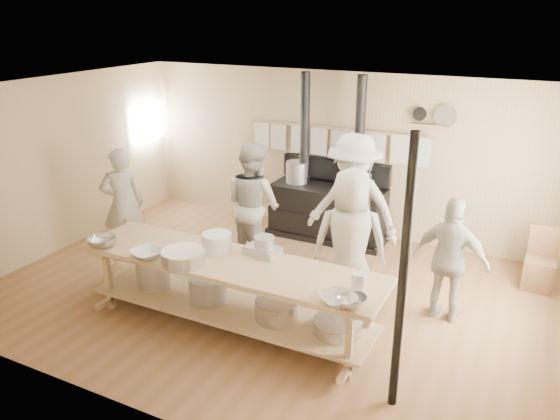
{
  "coord_description": "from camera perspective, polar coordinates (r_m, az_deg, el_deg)",
  "views": [
    {
      "loc": [
        2.98,
        -5.58,
        3.49
      ],
      "look_at": [
        0.09,
        0.2,
        1.1
      ],
      "focal_mm": 35.0,
      "sensor_mm": 36.0,
      "label": 1
    }
  ],
  "objects": [
    {
      "name": "ground",
      "position": [
        7.22,
        -1.38,
        -8.62
      ],
      "size": [
        7.0,
        7.0,
        0.0
      ],
      "primitive_type": "plane",
      "color": "brown",
      "rests_on": "ground"
    },
    {
      "name": "room_shell",
      "position": [
        6.59,
        -1.5,
        3.82
      ],
      "size": [
        7.0,
        7.0,
        7.0
      ],
      "color": "#CCB082",
      "rests_on": "ground"
    },
    {
      "name": "left_opening",
      "position": [
        10.12,
        -13.68,
        8.95
      ],
      "size": [
        0.0,
        0.9,
        0.9
      ],
      "color": "white",
      "rests_on": "ground"
    },
    {
      "name": "stove",
      "position": [
        8.77,
        5.03,
        0.42
      ],
      "size": [
        1.9,
        0.75,
        2.6
      ],
      "color": "black",
      "rests_on": "ground"
    },
    {
      "name": "towel_rail",
      "position": [
        8.73,
        5.97,
        7.32
      ],
      "size": [
        3.0,
        0.04,
        0.47
      ],
      "color": "tan",
      "rests_on": "ground"
    },
    {
      "name": "back_wall_shelf",
      "position": [
        8.29,
        15.79,
        9.19
      ],
      "size": [
        0.63,
        0.14,
        0.32
      ],
      "color": "tan",
      "rests_on": "ground"
    },
    {
      "name": "prep_table",
      "position": [
        6.3,
        -5.36,
        -7.97
      ],
      "size": [
        3.6,
        0.9,
        0.85
      ],
      "color": "tan",
      "rests_on": "ground"
    },
    {
      "name": "support_post",
      "position": [
        4.85,
        12.69,
        -7.12
      ],
      "size": [
        0.08,
        0.08,
        2.6
      ],
      "primitive_type": "cylinder",
      "color": "black",
      "rests_on": "ground"
    },
    {
      "name": "cook_far_left",
      "position": [
        8.22,
        -16.08,
        0.59
      ],
      "size": [
        0.72,
        0.7,
        1.67
      ],
      "primitive_type": "imported",
      "rotation": [
        0.0,
        0.0,
        3.88
      ],
      "color": "#B4B0A0",
      "rests_on": "ground"
    },
    {
      "name": "cook_left",
      "position": [
        7.7,
        -2.82,
        0.59
      ],
      "size": [
        1.05,
        0.94,
        1.8
      ],
      "primitive_type": "imported",
      "rotation": [
        0.0,
        0.0,
        2.8
      ],
      "color": "#B4B0A0",
      "rests_on": "ground"
    },
    {
      "name": "cook_center",
      "position": [
        6.49,
        7.31,
        -3.4
      ],
      "size": [
        1.02,
        0.84,
        1.8
      ],
      "primitive_type": "imported",
      "rotation": [
        0.0,
        0.0,
        3.48
      ],
      "color": "#B4B0A0",
      "rests_on": "ground"
    },
    {
      "name": "cook_right",
      "position": [
        6.63,
        17.38,
        -5.05
      ],
      "size": [
        0.92,
        0.46,
        1.51
      ],
      "primitive_type": "imported",
      "rotation": [
        0.0,
        0.0,
        3.03
      ],
      "color": "#B4B0A0",
      "rests_on": "ground"
    },
    {
      "name": "cook_by_window",
      "position": [
        7.3,
        7.62,
        0.18
      ],
      "size": [
        1.37,
        0.88,
        2.01
      ],
      "primitive_type": "imported",
      "rotation": [
        0.0,
        0.0,
        -0.1
      ],
      "color": "#B4B0A0",
      "rests_on": "ground"
    },
    {
      "name": "chair",
      "position": [
        8.02,
        25.45,
        -5.73
      ],
      "size": [
        0.39,
        0.39,
        0.82
      ],
      "rotation": [
        0.0,
        0.0,
        -0.03
      ],
      "color": "brown",
      "rests_on": "ground"
    },
    {
      "name": "bowl_white_a",
      "position": [
        6.36,
        -13.68,
        -4.44
      ],
      "size": [
        0.45,
        0.45,
        0.09
      ],
      "primitive_type": "imported",
      "rotation": [
        0.0,
        0.0,
        -0.34
      ],
      "color": "white",
      "rests_on": "prep_table"
    },
    {
      "name": "bowl_steel_a",
      "position": [
        6.79,
        -18.1,
        -3.18
      ],
      "size": [
        0.48,
        0.48,
        0.11
      ],
      "primitive_type": "imported",
      "rotation": [
        0.0,
        0.0,
        0.74
      ],
      "color": "silver",
      "rests_on": "prep_table"
    },
    {
      "name": "bowl_white_b",
      "position": [
        5.3,
        6.06,
        -9.21
      ],
      "size": [
        0.51,
        0.51,
        0.09
      ],
      "primitive_type": "imported",
      "rotation": [
        0.0,
        0.0,
        2.34
      ],
      "color": "white",
      "rests_on": "prep_table"
    },
    {
      "name": "bowl_steel_b",
      "position": [
        5.26,
        7.35,
        -9.43
      ],
      "size": [
        0.4,
        0.4,
        0.1
      ],
      "primitive_type": "imported",
      "rotation": [
        0.0,
        0.0,
        3.48
      ],
      "color": "silver",
      "rests_on": "prep_table"
    },
    {
      "name": "roasting_pan",
      "position": [
        6.26,
        -1.82,
        -4.22
      ],
      "size": [
        0.43,
        0.32,
        0.09
      ],
      "primitive_type": "cube",
      "rotation": [
        0.0,
        0.0,
        -0.15
      ],
      "color": "#B2B2B7",
      "rests_on": "prep_table"
    },
    {
      "name": "mixing_bowl_large",
      "position": [
        6.11,
        -10.06,
        -4.86
      ],
      "size": [
        0.62,
        0.62,
        0.15
      ],
      "primitive_type": "cylinder",
      "rotation": [
        0.0,
        0.0,
        -0.37
      ],
      "color": "silver",
      "rests_on": "prep_table"
    },
    {
      "name": "bucket_galv",
      "position": [
        6.23,
        -1.65,
        -3.73
      ],
      "size": [
        0.29,
        0.29,
        0.21
      ],
      "primitive_type": "cylinder",
      "rotation": [
        0.0,
        0.0,
        0.32
      ],
      "color": "gray",
      "rests_on": "prep_table"
    },
    {
      "name": "deep_bowl_enamel",
      "position": [
        6.35,
        -6.62,
        -3.38
      ],
      "size": [
        0.42,
        0.42,
        0.21
      ],
      "primitive_type": "cylinder",
      "rotation": [
        0.0,
        0.0,
        -0.26
      ],
      "color": "white",
      "rests_on": "prep_table"
    },
    {
      "name": "pitcher",
      "position": [
        5.43,
        8.24,
        -7.66
      ],
      "size": [
        0.19,
        0.19,
        0.24
      ],
      "primitive_type": "cylinder",
      "rotation": [
        0.0,
        0.0,
        -0.29
      ],
      "color": "white",
      "rests_on": "prep_table"
    }
  ]
}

